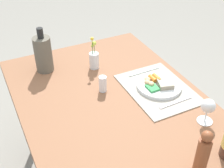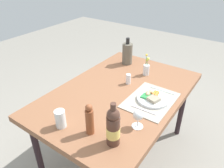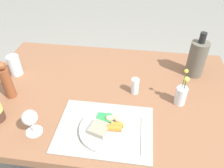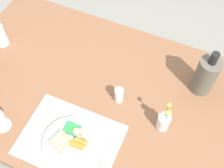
% 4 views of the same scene
% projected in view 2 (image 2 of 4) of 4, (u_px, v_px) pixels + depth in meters
% --- Properties ---
extents(ground_plane, '(8.00, 8.00, 0.00)m').
position_uv_depth(ground_plane, '(118.00, 153.00, 2.15)').
color(ground_plane, gray).
extents(dining_table, '(1.42, 0.94, 0.74)m').
position_uv_depth(dining_table, '(119.00, 98.00, 1.80)').
color(dining_table, brown).
rests_on(dining_table, ground_plane).
extents(placemat, '(0.44, 0.33, 0.01)m').
position_uv_depth(placemat, '(151.00, 100.00, 1.66)').
color(placemat, '#A39B8D').
rests_on(placemat, dining_table).
extents(dinner_plate, '(0.25, 0.25, 0.05)m').
position_uv_depth(dinner_plate, '(153.00, 98.00, 1.66)').
color(dinner_plate, silver).
rests_on(dinner_plate, placemat).
extents(fork, '(0.02, 0.20, 0.00)m').
position_uv_depth(fork, '(143.00, 110.00, 1.55)').
color(fork, silver).
rests_on(fork, placemat).
extents(knife, '(0.02, 0.21, 0.00)m').
position_uv_depth(knife, '(162.00, 90.00, 1.77)').
color(knife, silver).
rests_on(knife, placemat).
extents(cooler_bottle, '(0.10, 0.10, 0.27)m').
position_uv_depth(cooler_bottle, '(127.00, 53.00, 2.18)').
color(cooler_bottle, '#5F594B').
rests_on(cooler_bottle, dining_table).
extents(flower_vase, '(0.06, 0.06, 0.21)m').
position_uv_depth(flower_vase, '(146.00, 69.00, 1.99)').
color(flower_vase, silver).
rests_on(flower_vase, dining_table).
extents(pepper_mill, '(0.05, 0.05, 0.22)m').
position_uv_depth(pepper_mill, '(90.00, 120.00, 1.31)').
color(pepper_mill, brown).
rests_on(pepper_mill, dining_table).
extents(wine_glass, '(0.08, 0.08, 0.13)m').
position_uv_depth(wine_glass, '(138.00, 116.00, 1.37)').
color(wine_glass, white).
rests_on(wine_glass, dining_table).
extents(salt_shaker, '(0.04, 0.04, 0.09)m').
position_uv_depth(salt_shaker, '(128.00, 79.00, 1.86)').
color(salt_shaker, white).
rests_on(salt_shaker, dining_table).
extents(water_tumbler, '(0.07, 0.07, 0.12)m').
position_uv_depth(water_tumbler, '(61.00, 120.00, 1.39)').
color(water_tumbler, silver).
rests_on(water_tumbler, dining_table).
extents(wine_bottle, '(0.08, 0.08, 0.29)m').
position_uv_depth(wine_bottle, '(113.00, 127.00, 1.23)').
color(wine_bottle, '#4B2E23').
rests_on(wine_bottle, dining_table).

